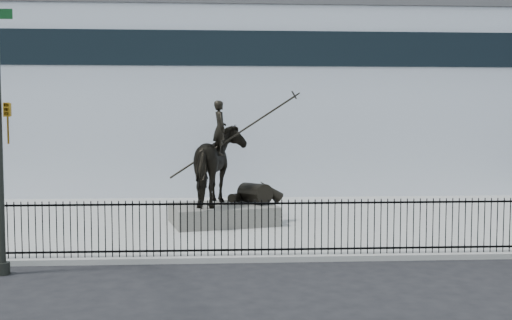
{
  "coord_description": "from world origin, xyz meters",
  "views": [
    {
      "loc": [
        -1.66,
        -14.56,
        3.82
      ],
      "look_at": [
        -0.43,
        6.0,
        2.38
      ],
      "focal_mm": 42.0,
      "sensor_mm": 36.0,
      "label": 1
    }
  ],
  "objects": [
    {
      "name": "equestrian_statue",
      "position": [
        -1.5,
        6.16,
        2.19
      ],
      "size": [
        4.39,
        3.25,
        3.81
      ],
      "rotation": [
        0.0,
        0.0,
        0.23
      ],
      "color": "black",
      "rests_on": "statue_plinth"
    },
    {
      "name": "building",
      "position": [
        0.0,
        20.0,
        4.5
      ],
      "size": [
        44.0,
        14.0,
        9.0
      ],
      "primitive_type": "cube",
      "color": "white",
      "rests_on": "ground"
    },
    {
      "name": "picket_fence",
      "position": [
        0.0,
        1.25,
        0.9
      ],
      "size": [
        22.1,
        0.1,
        1.5
      ],
      "color": "black",
      "rests_on": "plaza"
    },
    {
      "name": "ground",
      "position": [
        0.0,
        0.0,
        0.0
      ],
      "size": [
        120.0,
        120.0,
        0.0
      ],
      "primitive_type": "plane",
      "color": "black",
      "rests_on": "ground"
    },
    {
      "name": "plaza",
      "position": [
        0.0,
        7.0,
        0.07
      ],
      "size": [
        30.0,
        12.0,
        0.15
      ],
      "primitive_type": "cube",
      "color": "gray",
      "rests_on": "ground"
    },
    {
      "name": "statue_plinth",
      "position": [
        -1.57,
        6.15,
        0.48
      ],
      "size": [
        3.97,
        3.15,
        0.66
      ],
      "primitive_type": "cube",
      "rotation": [
        0.0,
        0.0,
        0.23
      ],
      "color": "#524F4A",
      "rests_on": "plaza"
    }
  ]
}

